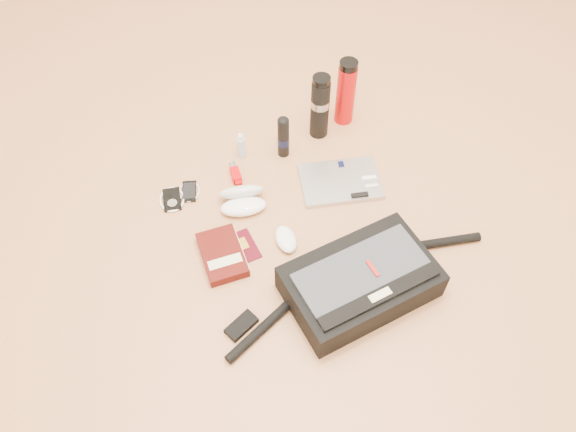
{
  "coord_description": "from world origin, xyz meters",
  "views": [
    {
      "loc": [
        -0.57,
        -0.95,
        1.63
      ],
      "look_at": [
        -0.05,
        0.1,
        0.06
      ],
      "focal_mm": 35.0,
      "sensor_mm": 36.0,
      "label": 1
    }
  ],
  "objects_px": {
    "laptop": "(341,182)",
    "thermos_black": "(320,106)",
    "book": "(223,255)",
    "thermos_red": "(346,92)",
    "messenger_bag": "(360,282)"
  },
  "relations": [
    {
      "from": "book",
      "to": "thermos_black",
      "type": "xyz_separation_m",
      "value": [
        0.58,
        0.38,
        0.12
      ]
    },
    {
      "from": "laptop",
      "to": "thermos_red",
      "type": "distance_m",
      "value": 0.37
    },
    {
      "from": "book",
      "to": "thermos_red",
      "type": "xyz_separation_m",
      "value": [
        0.71,
        0.41,
        0.13
      ]
    },
    {
      "from": "messenger_bag",
      "to": "thermos_red",
      "type": "relative_size",
      "value": 3.35
    },
    {
      "from": "laptop",
      "to": "book",
      "type": "bearing_deg",
      "value": -150.4
    },
    {
      "from": "thermos_black",
      "to": "thermos_red",
      "type": "xyz_separation_m",
      "value": [
        0.13,
        0.02,
        0.0
      ]
    },
    {
      "from": "laptop",
      "to": "thermos_black",
      "type": "bearing_deg",
      "value": 97.0
    },
    {
      "from": "messenger_bag",
      "to": "book",
      "type": "relative_size",
      "value": 4.38
    },
    {
      "from": "thermos_black",
      "to": "book",
      "type": "bearing_deg",
      "value": -146.54
    },
    {
      "from": "laptop",
      "to": "thermos_red",
      "type": "relative_size",
      "value": 1.19
    },
    {
      "from": "messenger_bag",
      "to": "thermos_black",
      "type": "height_order",
      "value": "thermos_black"
    },
    {
      "from": "messenger_bag",
      "to": "book",
      "type": "distance_m",
      "value": 0.47
    },
    {
      "from": "book",
      "to": "messenger_bag",
      "type": "bearing_deg",
      "value": -35.77
    },
    {
      "from": "messenger_bag",
      "to": "laptop",
      "type": "height_order",
      "value": "messenger_bag"
    },
    {
      "from": "thermos_black",
      "to": "laptop",
      "type": "bearing_deg",
      "value": -100.95
    }
  ]
}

